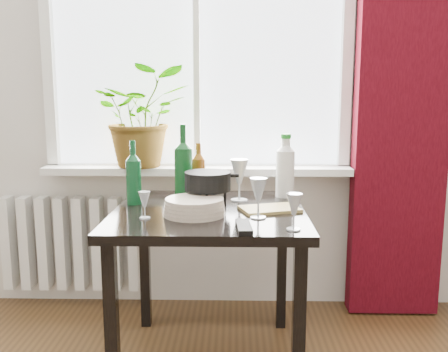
{
  "coord_description": "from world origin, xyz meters",
  "views": [
    {
      "loc": [
        0.22,
        -0.63,
        1.26
      ],
      "look_at": [
        0.17,
        1.55,
        0.89
      ],
      "focal_mm": 40.0,
      "sensor_mm": 36.0,
      "label": 1
    }
  ],
  "objects_px": {
    "wineglass_front_right": "(258,198)",
    "plate_stack": "(194,207)",
    "wineglass_back_center": "(239,179)",
    "table": "(209,229)",
    "wine_bottle_right": "(183,161)",
    "wineglass_front_left": "(145,205)",
    "radiator": "(71,243)",
    "wineglass_far_right": "(294,211)",
    "potted_plant": "(142,117)",
    "cutting_board": "(270,209)",
    "bottle_amber": "(199,169)",
    "wine_bottle_left": "(133,172)",
    "fondue_pot": "(208,189)",
    "cleaning_bottle": "(285,165)",
    "tv_remote": "(244,227)",
    "wineglass_back_left": "(185,178)"
  },
  "relations": [
    {
      "from": "wineglass_front_right",
      "to": "plate_stack",
      "type": "distance_m",
      "value": 0.28
    },
    {
      "from": "wineglass_back_center",
      "to": "table",
      "type": "bearing_deg",
      "value": -126.42
    },
    {
      "from": "wine_bottle_right",
      "to": "plate_stack",
      "type": "height_order",
      "value": "wine_bottle_right"
    },
    {
      "from": "wineglass_front_left",
      "to": "radiator",
      "type": "bearing_deg",
      "value": 126.38
    },
    {
      "from": "wineglass_far_right",
      "to": "wineglass_front_left",
      "type": "height_order",
      "value": "wineglass_far_right"
    },
    {
      "from": "potted_plant",
      "to": "cutting_board",
      "type": "relative_size",
      "value": 2.22
    },
    {
      "from": "table",
      "to": "bottle_amber",
      "type": "bearing_deg",
      "value": 102.85
    },
    {
      "from": "wine_bottle_left",
      "to": "fondue_pot",
      "type": "bearing_deg",
      "value": -9.61
    },
    {
      "from": "cleaning_bottle",
      "to": "tv_remote",
      "type": "relative_size",
      "value": 1.78
    },
    {
      "from": "wineglass_front_right",
      "to": "wineglass_far_right",
      "type": "bearing_deg",
      "value": -54.66
    },
    {
      "from": "table",
      "to": "wine_bottle_right",
      "type": "relative_size",
      "value": 2.25
    },
    {
      "from": "wineglass_back_center",
      "to": "wineglass_far_right",
      "type": "bearing_deg",
      "value": -68.41
    },
    {
      "from": "wineglass_back_left",
      "to": "wineglass_front_left",
      "type": "bearing_deg",
      "value": -104.12
    },
    {
      "from": "wineglass_front_right",
      "to": "wineglass_far_right",
      "type": "xyz_separation_m",
      "value": [
        0.13,
        -0.18,
        -0.01
      ]
    },
    {
      "from": "wineglass_back_left",
      "to": "wineglass_front_left",
      "type": "relative_size",
      "value": 1.51
    },
    {
      "from": "potted_plant",
      "to": "wineglass_front_right",
      "type": "distance_m",
      "value": 1.01
    },
    {
      "from": "cutting_board",
      "to": "wine_bottle_right",
      "type": "bearing_deg",
      "value": 151.77
    },
    {
      "from": "cleaning_bottle",
      "to": "tv_remote",
      "type": "bearing_deg",
      "value": -109.53
    },
    {
      "from": "cutting_board",
      "to": "table",
      "type": "bearing_deg",
      "value": 176.81
    },
    {
      "from": "plate_stack",
      "to": "wineglass_front_left",
      "type": "bearing_deg",
      "value": -162.05
    },
    {
      "from": "cleaning_bottle",
      "to": "wineglass_front_right",
      "type": "height_order",
      "value": "cleaning_bottle"
    },
    {
      "from": "plate_stack",
      "to": "fondue_pot",
      "type": "relative_size",
      "value": 1.1
    },
    {
      "from": "wineglass_back_center",
      "to": "cutting_board",
      "type": "xyz_separation_m",
      "value": [
        0.13,
        -0.2,
        -0.1
      ]
    },
    {
      "from": "radiator",
      "to": "cutting_board",
      "type": "relative_size",
      "value": 3.17
    },
    {
      "from": "wineglass_front_right",
      "to": "wineglass_back_left",
      "type": "height_order",
      "value": "wineglass_back_left"
    },
    {
      "from": "cleaning_bottle",
      "to": "wineglass_front_right",
      "type": "bearing_deg",
      "value": -109.42
    },
    {
      "from": "bottle_amber",
      "to": "plate_stack",
      "type": "bearing_deg",
      "value": -88.54
    },
    {
      "from": "cleaning_bottle",
      "to": "wine_bottle_right",
      "type": "bearing_deg",
      "value": -170.91
    },
    {
      "from": "wineglass_front_right",
      "to": "table",
      "type": "bearing_deg",
      "value": 144.49
    },
    {
      "from": "wine_bottle_left",
      "to": "wineglass_far_right",
      "type": "height_order",
      "value": "wine_bottle_left"
    },
    {
      "from": "radiator",
      "to": "wineglass_front_left",
      "type": "distance_m",
      "value": 1.08
    },
    {
      "from": "wineglass_far_right",
      "to": "cutting_board",
      "type": "height_order",
      "value": "wineglass_far_right"
    },
    {
      "from": "cleaning_bottle",
      "to": "wineglass_back_center",
      "type": "distance_m",
      "value": 0.26
    },
    {
      "from": "table",
      "to": "wine_bottle_left",
      "type": "xyz_separation_m",
      "value": [
        -0.36,
        0.1,
        0.24
      ]
    },
    {
      "from": "table",
      "to": "tv_remote",
      "type": "relative_size",
      "value": 4.63
    },
    {
      "from": "wineglass_front_right",
      "to": "wine_bottle_left",
      "type": "bearing_deg",
      "value": 155.83
    },
    {
      "from": "table",
      "to": "wineglass_front_left",
      "type": "distance_m",
      "value": 0.35
    },
    {
      "from": "bottle_amber",
      "to": "fondue_pot",
      "type": "distance_m",
      "value": 0.26
    },
    {
      "from": "cleaning_bottle",
      "to": "wineglass_back_left",
      "type": "relative_size",
      "value": 1.86
    },
    {
      "from": "potted_plant",
      "to": "wine_bottle_right",
      "type": "bearing_deg",
      "value": -55.5
    },
    {
      "from": "wine_bottle_right",
      "to": "wineglass_front_right",
      "type": "distance_m",
      "value": 0.51
    },
    {
      "from": "bottle_amber",
      "to": "cutting_board",
      "type": "height_order",
      "value": "bottle_amber"
    },
    {
      "from": "table",
      "to": "bottle_amber",
      "type": "xyz_separation_m",
      "value": [
        -0.07,
        0.3,
        0.23
      ]
    },
    {
      "from": "potted_plant",
      "to": "wineglass_back_center",
      "type": "xyz_separation_m",
      "value": [
        0.54,
        -0.41,
        -0.28
      ]
    },
    {
      "from": "table",
      "to": "tv_remote",
      "type": "height_order",
      "value": "tv_remote"
    },
    {
      "from": "cleaning_bottle",
      "to": "wineglass_back_left",
      "type": "height_order",
      "value": "cleaning_bottle"
    },
    {
      "from": "wineglass_back_left",
      "to": "fondue_pot",
      "type": "relative_size",
      "value": 0.72
    },
    {
      "from": "cutting_board",
      "to": "wineglass_front_right",
      "type": "bearing_deg",
      "value": -112.66
    },
    {
      "from": "radiator",
      "to": "wineglass_far_right",
      "type": "relative_size",
      "value": 5.48
    },
    {
      "from": "cleaning_bottle",
      "to": "wineglass_back_center",
      "type": "xyz_separation_m",
      "value": [
        -0.23,
        -0.1,
        -0.06
      ]
    }
  ]
}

